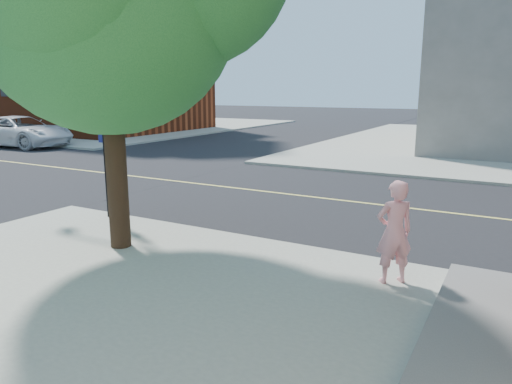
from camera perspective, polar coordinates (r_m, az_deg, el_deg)
The scene contains 8 objects.
ground at distance 12.83m, azimuth -18.17°, elevation -2.59°, with size 140.00×140.00×0.00m, color black.
road_ew at distance 16.12m, azimuth -6.44°, elevation 0.91°, with size 140.00×9.00×0.01m, color black.
sidewalk_nw at distance 44.03m, azimuth -18.20°, elevation 7.59°, with size 26.00×25.00×0.12m, color gray.
church at distance 39.55m, azimuth -19.68°, elevation 17.39°, with size 15.20×12.00×14.40m.
office_block at distance 51.53m, azimuth -25.67°, elevation 17.72°, with size 12.00×14.08×18.00m.
man_on_phone at distance 7.81m, azimuth 16.10°, elevation -4.60°, with size 0.60×0.40×1.65m, color pink.
signal_pole at distance 13.24m, azimuth -24.05°, elevation 12.60°, with size 3.64×0.41×4.10m.
car_a at distance 29.51m, azimuth -26.22°, elevation 6.48°, with size 2.77×6.01×1.67m, color white.
Camera 1 is at (9.22, -8.35, 3.14)m, focal length 33.67 mm.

